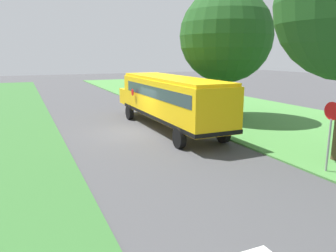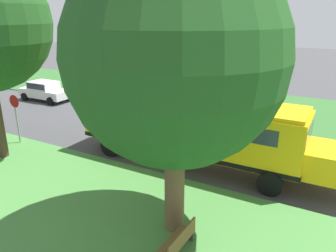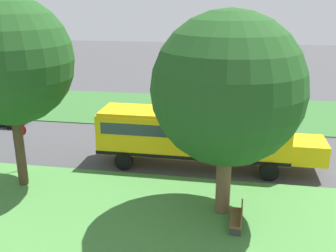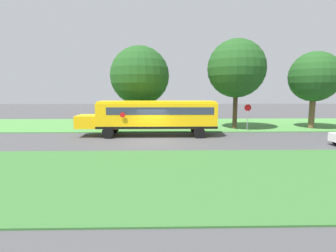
{
  "view_description": "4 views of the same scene",
  "coord_description": "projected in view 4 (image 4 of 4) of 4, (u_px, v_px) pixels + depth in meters",
  "views": [
    {
      "loc": [
        5.76,
        17.79,
        4.43
      ],
      "look_at": [
        0.07,
        5.06,
        1.38
      ],
      "focal_mm": 35.0,
      "sensor_mm": 36.0,
      "label": 1
    },
    {
      "loc": [
        -15.31,
        -5.78,
        6.78
      ],
      "look_at": [
        -2.44,
        1.34,
        1.72
      ],
      "focal_mm": 35.0,
      "sensor_mm": 36.0,
      "label": 2
    },
    {
      "loc": [
        -22.81,
        -1.81,
        9.2
      ],
      "look_at": [
        -0.97,
        2.03,
        1.86
      ],
      "focal_mm": 42.0,
      "sensor_mm": 36.0,
      "label": 3
    },
    {
      "loc": [
        21.33,
        0.9,
        4.1
      ],
      "look_at": [
        -1.47,
        1.39,
        1.0
      ],
      "focal_mm": 28.0,
      "sensor_mm": 36.0,
      "label": 4
    }
  ],
  "objects": [
    {
      "name": "grass_far_side",
      "position": [
        144.0,
        175.0,
        12.74
      ],
      "size": [
        10.0,
        80.0,
        0.07
      ],
      "primitive_type": "cube",
      "color": "#33662D",
      "rests_on": "ground"
    },
    {
      "name": "oak_tree_roadside_mid",
      "position": [
        236.0,
        68.0,
        27.14
      ],
      "size": [
        6.03,
        6.03,
        9.39
      ],
      "color": "#4C3826",
      "rests_on": "ground"
    },
    {
      "name": "oak_tree_beside_bus",
      "position": [
        141.0,
        75.0,
        27.9
      ],
      "size": [
        6.29,
        6.29,
        8.81
      ],
      "color": "brown",
      "rests_on": "ground"
    },
    {
      "name": "grass_verge",
      "position": [
        155.0,
        124.0,
        31.56
      ],
      "size": [
        12.0,
        80.0,
        0.08
      ],
      "primitive_type": "cube",
      "color": "#47843D",
      "rests_on": "ground"
    },
    {
      "name": "school_bus",
      "position": [
        154.0,
        115.0,
        23.59
      ],
      "size": [
        2.85,
        12.42,
        3.16
      ],
      "color": "yellow",
      "rests_on": "ground"
    },
    {
      "name": "ground_plane",
      "position": [
        152.0,
        140.0,
        21.66
      ],
      "size": [
        120.0,
        120.0,
        0.0
      ],
      "primitive_type": "plane",
      "color": "#424244"
    },
    {
      "name": "stop_sign",
      "position": [
        248.0,
        114.0,
        26.18
      ],
      "size": [
        0.08,
        0.68,
        2.74
      ],
      "color": "gray",
      "rests_on": "ground"
    },
    {
      "name": "oak_tree_far_end",
      "position": [
        315.0,
        77.0,
        27.58
      ],
      "size": [
        5.23,
        5.23,
        8.17
      ],
      "color": "brown",
      "rests_on": "ground"
    },
    {
      "name": "park_bench",
      "position": [
        135.0,
        123.0,
        29.72
      ],
      "size": [
        1.61,
        0.54,
        0.92
      ],
      "color": "brown",
      "rests_on": "ground"
    }
  ]
}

